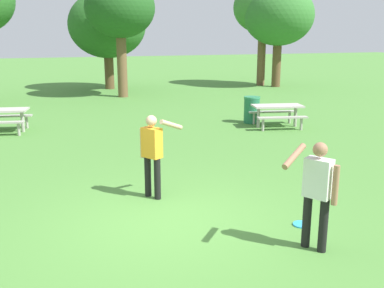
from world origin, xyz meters
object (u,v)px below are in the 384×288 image
(frisbee, at_px, (302,224))
(picnic_table_near, at_px, (277,111))
(tree_far_right, at_px, (120,9))
(tree_slender_mid, at_px, (263,9))
(person_catcher, at_px, (152,150))
(person_thrower, at_px, (317,188))
(trash_can_beside_table, at_px, (252,110))
(picnic_table_far, at_px, (1,116))
(tree_back_left, at_px, (279,16))
(tree_broad_center, at_px, (107,25))

(frisbee, xyz_separation_m, picnic_table_near, (3.87, 7.24, 0.55))
(tree_far_right, bearing_deg, tree_slender_mid, 14.13)
(person_catcher, xyz_separation_m, picnic_table_near, (5.85, 5.09, -0.40))
(frisbee, relative_size, tree_far_right, 0.05)
(person_thrower, bearing_deg, trash_can_beside_table, 67.49)
(person_thrower, distance_m, frisbee, 1.27)
(picnic_table_near, relative_size, picnic_table_far, 1.01)
(tree_slender_mid, distance_m, tree_back_left, 1.25)
(picnic_table_far, bearing_deg, tree_back_left, 28.71)
(tree_slender_mid, bearing_deg, tree_broad_center, 171.31)
(tree_back_left, bearing_deg, tree_broad_center, 165.83)
(person_thrower, relative_size, tree_back_left, 0.27)
(person_catcher, xyz_separation_m, trash_can_beside_table, (5.38, 6.06, -0.48))
(frisbee, bearing_deg, person_thrower, -113.13)
(picnic_table_far, relative_size, trash_can_beside_table, 2.05)
(tree_far_right, relative_size, tree_back_left, 0.98)
(frisbee, xyz_separation_m, tree_far_right, (0.44, 16.72, 4.36))
(person_catcher, relative_size, trash_can_beside_table, 1.71)
(frisbee, relative_size, picnic_table_far, 0.15)
(picnic_table_near, bearing_deg, trash_can_beside_table, 115.90)
(frisbee, distance_m, tree_broad_center, 20.83)
(person_thrower, xyz_separation_m, picnic_table_near, (4.20, 8.01, -0.40))
(picnic_table_near, xyz_separation_m, tree_far_right, (-3.42, 9.48, 3.81))
(trash_can_beside_table, xyz_separation_m, tree_slender_mid, (6.40, 10.86, 4.22))
(picnic_table_far, height_order, tree_slender_mid, tree_slender_mid)
(picnic_table_far, height_order, tree_broad_center, tree_broad_center)
(person_catcher, xyz_separation_m, picnic_table_far, (-3.07, 7.47, -0.40))
(frisbee, relative_size, tree_back_left, 0.05)
(trash_can_beside_table, bearing_deg, tree_broad_center, 103.54)
(tree_slender_mid, height_order, tree_back_left, tree_slender_mid)
(picnic_table_far, bearing_deg, person_thrower, -65.59)
(tree_slender_mid, relative_size, tree_back_left, 1.05)
(tree_slender_mid, xyz_separation_m, tree_back_left, (0.48, -1.05, -0.48))
(tree_broad_center, bearing_deg, frisbee, -91.20)
(trash_can_beside_table, xyz_separation_m, tree_broad_center, (-2.96, 12.30, 3.18))
(picnic_table_near, height_order, picnic_table_far, same)
(tree_broad_center, distance_m, tree_back_left, 10.17)
(person_thrower, distance_m, tree_broad_center, 21.47)
(person_catcher, bearing_deg, frisbee, -47.29)
(frisbee, bearing_deg, tree_broad_center, 88.80)
(person_catcher, relative_size, tree_slender_mid, 0.26)
(person_thrower, distance_m, tree_far_right, 17.84)
(trash_can_beside_table, bearing_deg, person_catcher, -131.58)
(picnic_table_near, relative_size, tree_broad_center, 0.35)
(tree_broad_center, bearing_deg, tree_far_right, -89.85)
(tree_far_right, bearing_deg, person_catcher, -99.45)
(tree_far_right, bearing_deg, frisbee, -91.51)
(frisbee, bearing_deg, picnic_table_near, 61.89)
(picnic_table_near, distance_m, picnic_table_far, 9.23)
(tree_far_right, height_order, tree_back_left, tree_back_left)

